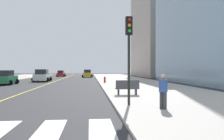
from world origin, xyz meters
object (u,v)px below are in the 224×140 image
(car_white_second, at_px, (42,76))
(car_green_fourth, at_px, (6,78))
(traffic_light_near_corner, at_px, (129,43))
(car_yellow_third, at_px, (87,74))
(car_red_nearest, at_px, (61,74))
(fire_hydrant, at_px, (105,80))
(pedestrian_waiting_east, at_px, (163,90))
(park_bench, at_px, (127,88))

(car_white_second, bearing_deg, car_green_fourth, -116.49)
(car_green_fourth, distance_m, traffic_light_near_corner, 23.78)
(car_yellow_third, xyz_separation_m, car_green_fourth, (-10.69, -25.56, -0.00))
(car_red_nearest, relative_size, car_yellow_third, 0.87)
(fire_hydrant, bearing_deg, pedestrian_waiting_east, -85.93)
(park_bench, xyz_separation_m, fire_hydrant, (-0.74, 14.99, -0.11))
(car_red_nearest, bearing_deg, car_green_fourth, -93.79)
(car_green_fourth, relative_size, pedestrian_waiting_east, 2.57)
(car_green_fourth, distance_m, pedestrian_waiting_east, 25.58)
(car_yellow_third, bearing_deg, car_green_fourth, 68.69)
(park_bench, relative_size, fire_hydrant, 2.03)
(car_red_nearest, distance_m, fire_hydrant, 32.36)
(car_red_nearest, xyz_separation_m, fire_hydrant, (9.98, -30.78, -0.21))
(car_yellow_third, height_order, fire_hydrant, car_yellow_third)
(car_green_fourth, relative_size, park_bench, 2.42)
(car_red_nearest, xyz_separation_m, car_yellow_third, (7.27, -5.59, 0.12))
(car_yellow_third, relative_size, park_bench, 2.43)
(car_yellow_third, bearing_deg, traffic_light_near_corner, 94.86)
(car_red_nearest, distance_m, car_green_fourth, 31.33)
(traffic_light_near_corner, height_order, park_bench, traffic_light_near_corner)
(traffic_light_near_corner, distance_m, park_bench, 5.66)
(car_white_second, relative_size, pedestrian_waiting_east, 2.72)
(traffic_light_near_corner, relative_size, fire_hydrant, 5.44)
(car_red_nearest, bearing_deg, park_bench, -74.34)
(traffic_light_near_corner, bearing_deg, fire_hydrant, -89.95)
(park_bench, xyz_separation_m, pedestrian_waiting_east, (0.77, -6.16, 0.40))
(car_green_fourth, height_order, traffic_light_near_corner, traffic_light_near_corner)
(park_bench, bearing_deg, car_green_fourth, 44.72)
(car_red_nearest, xyz_separation_m, car_white_second, (-0.08, -24.16, 0.17))
(fire_hydrant, bearing_deg, car_yellow_third, 96.14)
(fire_hydrant, bearing_deg, traffic_light_near_corner, -89.95)
(car_white_second, bearing_deg, fire_hydrant, -34.28)
(car_red_nearest, height_order, fire_hydrant, car_red_nearest)
(car_yellow_third, bearing_deg, park_bench, 96.29)
(car_yellow_third, relative_size, fire_hydrant, 4.94)
(traffic_light_near_corner, bearing_deg, car_yellow_third, -86.53)
(car_green_fourth, xyz_separation_m, pedestrian_waiting_east, (14.91, -20.79, 0.18))
(car_red_nearest, height_order, park_bench, car_red_nearest)
(car_white_second, distance_m, traffic_light_near_corner, 28.42)
(car_red_nearest, xyz_separation_m, pedestrian_waiting_east, (11.48, -51.93, 0.30))
(car_green_fourth, bearing_deg, traffic_light_near_corner, -56.38)
(car_red_nearest, bearing_deg, traffic_light_near_corner, -76.34)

